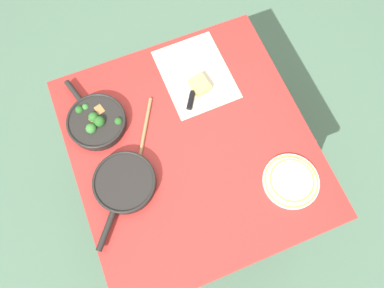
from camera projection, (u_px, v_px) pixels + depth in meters
name	position (u px, v px, depth m)	size (l,w,h in m)	color
ground_plane	(192.00, 184.00, 2.16)	(14.00, 14.00, 0.00)	#51755B
dining_table_red	(192.00, 152.00, 1.52)	(1.04, 0.99, 0.76)	#B72D28
skillet_broccoli	(96.00, 121.00, 1.44)	(0.36, 0.25, 0.07)	black
skillet_eggs	(125.00, 183.00, 1.36)	(0.35, 0.31, 0.05)	black
wooden_spoon	(140.00, 153.00, 1.42)	(0.37, 0.22, 0.02)	#A87A4C
parchment_sheet	(196.00, 74.00, 1.55)	(0.38, 0.30, 0.00)	beige
grater_knife	(193.00, 92.00, 1.51)	(0.21, 0.15, 0.02)	silver
cheese_block	(200.00, 85.00, 1.51)	(0.09, 0.08, 0.04)	#EACC66
dinner_plate_stack	(291.00, 181.00, 1.38)	(0.23, 0.23, 0.03)	white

